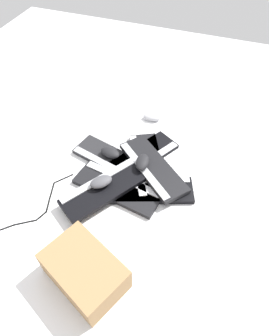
# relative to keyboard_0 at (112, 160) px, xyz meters

# --- Properties ---
(ground_plane) EXTENTS (3.20, 3.20, 0.00)m
(ground_plane) POSITION_rel_keyboard_0_xyz_m (-0.07, -0.02, -0.01)
(ground_plane) COLOR white
(keyboard_0) EXTENTS (0.46, 0.25, 0.03)m
(keyboard_0) POSITION_rel_keyboard_0_xyz_m (0.00, 0.00, 0.00)
(keyboard_0) COLOR #232326
(keyboard_0) RESTS_ON ground
(keyboard_1) EXTENTS (0.46, 0.22, 0.03)m
(keyboard_1) POSITION_rel_keyboard_0_xyz_m (-0.10, 0.16, 0.00)
(keyboard_1) COLOR black
(keyboard_1) RESTS_ON ground
(keyboard_2) EXTENTS (0.46, 0.29, 0.03)m
(keyboard_2) POSITION_rel_keyboard_0_xyz_m (-0.24, 0.12, 0.00)
(keyboard_2) COLOR black
(keyboard_2) RESTS_ON ground
(keyboard_3) EXTENTS (0.33, 0.46, 0.03)m
(keyboard_3) POSITION_rel_keyboard_0_xyz_m (-0.19, -0.04, 0.00)
(keyboard_3) COLOR black
(keyboard_3) RESTS_ON ground
(keyboard_4) EXTENTS (0.35, 0.46, 0.03)m
(keyboard_4) POSITION_rel_keyboard_0_xyz_m (-0.14, -0.07, 0.00)
(keyboard_4) COLOR black
(keyboard_4) RESTS_ON ground
(keyboard_5) EXTENTS (0.36, 0.45, 0.03)m
(keyboard_5) POSITION_rel_keyboard_0_xyz_m (-0.05, 0.21, 0.03)
(keyboard_5) COLOR black
(keyboard_5) RESTS_ON keyboard_1
(keyboard_6) EXTENTS (0.43, 0.40, 0.03)m
(keyboard_6) POSITION_rel_keyboard_0_xyz_m (-0.22, 0.00, 0.03)
(keyboard_6) COLOR black
(keyboard_6) RESTS_ON keyboard_3
(mouse_0) EXTENTS (0.12, 0.13, 0.04)m
(mouse_0) POSITION_rel_keyboard_0_xyz_m (-0.03, 0.20, 0.07)
(mouse_0) COLOR #4C4C51
(mouse_0) RESTS_ON keyboard_5
(mouse_1) EXTENTS (0.12, 0.09, 0.04)m
(mouse_1) POSITION_rel_keyboard_0_xyz_m (0.02, -0.02, 0.04)
(mouse_1) COLOR black
(mouse_1) RESTS_ON keyboard_0
(mouse_2) EXTENTS (0.08, 0.12, 0.04)m
(mouse_2) POSITION_rel_keyboard_0_xyz_m (-0.17, 0.02, 0.07)
(mouse_2) COLOR black
(mouse_2) RESTS_ON keyboard_6
(mouse_3) EXTENTS (0.12, 0.08, 0.04)m
(mouse_3) POSITION_rel_keyboard_0_xyz_m (-0.09, -0.41, 0.01)
(mouse_3) COLOR #B7B7BC
(mouse_3) RESTS_ON ground
(cable_0) EXTENTS (0.17, 0.41, 0.01)m
(cable_0) POSITION_rel_keyboard_0_xyz_m (0.21, 0.37, -0.01)
(cable_0) COLOR black
(cable_0) RESTS_ON ground
(cardboard_box) EXTENTS (0.36, 0.31, 0.14)m
(cardboard_box) POSITION_rel_keyboard_0_xyz_m (-0.15, 0.62, 0.06)
(cardboard_box) COLOR #9E774C
(cardboard_box) RESTS_ON ground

